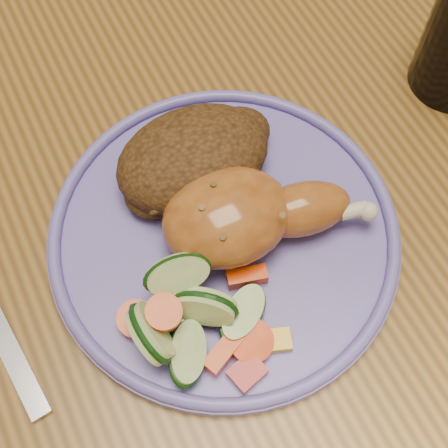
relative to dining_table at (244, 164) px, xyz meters
The scene contains 7 objects.
ground 0.67m from the dining_table, ahead, with size 4.00×4.00×0.00m, color brown.
dining_table is the anchor object (origin of this frame).
plate 0.15m from the dining_table, 125.61° to the right, with size 0.27×0.27×0.01m, color #645AB1.
plate_rim 0.16m from the dining_table, 125.61° to the right, with size 0.27×0.27×0.01m, color #645AB1.
chicken_leg 0.17m from the dining_table, 118.26° to the right, with size 0.16×0.09×0.05m.
rice_pilaf 0.14m from the dining_table, 148.54° to the right, with size 0.13×0.09×0.05m.
vegetable_pile 0.23m from the dining_table, 128.22° to the right, with size 0.12×0.11×0.05m.
Camera 1 is at (-0.16, -0.28, 1.19)m, focal length 50.00 mm.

